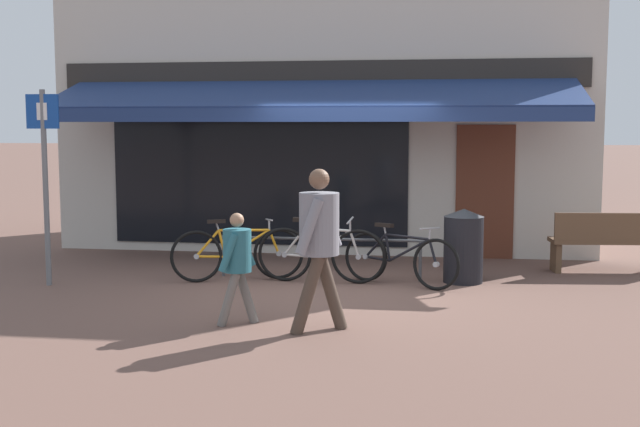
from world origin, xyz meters
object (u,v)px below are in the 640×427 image
bicycle_black (400,258)px  pedestrian_child (237,258)px  litter_bin (463,246)px  park_bench (609,240)px  parking_sign (45,167)px  pedestrian_adult (319,234)px  bicycle_orange (237,253)px  bicycle_silver (321,254)px

bicycle_black → pedestrian_child: 2.85m
litter_bin → park_bench: litter_bin is taller
park_bench → parking_sign: bearing=-171.0°
bicycle_black → parking_sign: (-4.56, -0.66, 1.19)m
litter_bin → park_bench: bearing=26.3°
pedestrian_child → parking_sign: bearing=-35.1°
pedestrian_adult → park_bench: bearing=-140.6°
bicycle_orange → bicycle_black: size_ratio=1.10×
pedestrian_adult → litter_bin: 3.24m
bicycle_orange → park_bench: (5.08, 1.33, 0.09)m
parking_sign → park_bench: (7.46, 2.00, -1.09)m
bicycle_silver → pedestrian_adult: size_ratio=1.03×
bicycle_orange → parking_sign: (-2.38, -0.68, 1.18)m
pedestrian_adult → bicycle_silver: bearing=-89.6°
bicycle_silver → pedestrian_child: bearing=-101.1°
bicycle_silver → pedestrian_adult: (0.35, -2.51, 0.61)m
bicycle_black → pedestrian_adult: bearing=-78.6°
pedestrian_adult → pedestrian_child: bearing=-17.4°
bicycle_black → park_bench: bearing=52.1°
bicycle_black → pedestrian_child: bearing=-97.1°
bicycle_orange → parking_sign: 2.74m
bicycle_silver → pedestrian_adult: bearing=-80.3°
bicycle_orange → pedestrian_child: pedestrian_child is taller
pedestrian_adult → parking_sign: bearing=-32.8°
bicycle_silver → litter_bin: 1.90m
bicycle_orange → pedestrian_adult: pedestrian_adult is taller
bicycle_orange → bicycle_silver: size_ratio=1.00×
bicycle_orange → pedestrian_child: bearing=-96.9°
bicycle_silver → pedestrian_child: size_ratio=1.45×
bicycle_orange → bicycle_silver: (1.14, 0.00, 0.02)m
bicycle_black → parking_sign: size_ratio=0.62×
pedestrian_child → parking_sign: size_ratio=0.47×
pedestrian_child → parking_sign: (-2.97, 1.67, 0.84)m
pedestrian_adult → park_bench: pedestrian_adult is taller
pedestrian_child → litter_bin: (2.42, 2.66, -0.22)m
pedestrian_adult → litter_bin: pedestrian_adult is taller
bicycle_black → park_bench: size_ratio=0.96×
park_bench → litter_bin: bearing=-159.7°
bicycle_black → pedestrian_adult: size_ratio=0.94×
litter_bin → park_bench: (2.07, 1.02, -0.03)m
pedestrian_child → park_bench: 5.80m
parking_sign → pedestrian_adult: bearing=-25.3°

